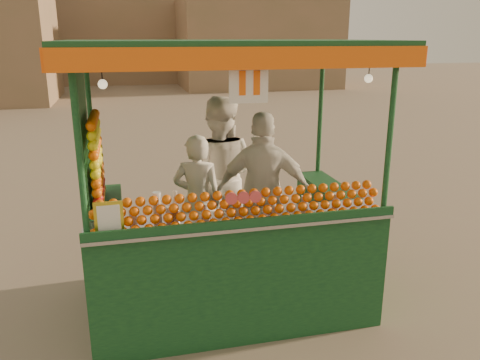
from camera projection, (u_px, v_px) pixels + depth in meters
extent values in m
plane|color=#756853|center=(221.00, 300.00, 5.54)|extent=(90.00, 90.00, 0.00)
cube|color=#89664E|center=(256.00, 44.00, 28.76)|extent=(9.00, 6.00, 5.00)
cube|color=#89664E|center=(102.00, 28.00, 32.05)|extent=(14.00, 7.00, 7.00)
cube|color=#0F381E|center=(228.00, 286.00, 5.52)|extent=(2.90, 1.79, 0.33)
cylinder|color=black|center=(138.00, 294.00, 5.28)|extent=(0.40, 0.11, 0.40)
cylinder|color=black|center=(310.00, 274.00, 5.73)|extent=(0.40, 0.11, 0.40)
cube|color=#0F381E|center=(243.00, 266.00, 4.67)|extent=(2.90, 0.33, 0.89)
cube|color=#0F381E|center=(108.00, 244.00, 5.16)|extent=(0.33, 1.45, 0.89)
cube|color=#0F381E|center=(331.00, 223.00, 5.74)|extent=(0.33, 1.45, 0.89)
cube|color=#B2B2B7|center=(242.00, 220.00, 4.57)|extent=(2.90, 0.51, 0.03)
cylinder|color=#0F381E|center=(79.00, 153.00, 3.90)|extent=(0.06, 0.06, 1.56)
cylinder|color=#0F381E|center=(390.00, 137.00, 4.53)|extent=(0.06, 0.06, 1.56)
cylinder|color=#0F381E|center=(91.00, 120.00, 5.46)|extent=(0.06, 0.06, 1.56)
cylinder|color=#0F381E|center=(320.00, 111.00, 6.09)|extent=(0.06, 0.06, 1.56)
cube|color=#0F381E|center=(226.00, 45.00, 4.76)|extent=(3.13, 2.01, 0.09)
cube|color=#F65E0D|center=(252.00, 58.00, 3.85)|extent=(3.13, 0.04, 0.18)
cube|color=#F65E0D|center=(208.00, 51.00, 5.72)|extent=(3.13, 0.04, 0.18)
cube|color=#F65E0D|center=(60.00, 55.00, 4.43)|extent=(0.04, 2.01, 0.18)
cube|color=#F65E0D|center=(369.00, 53.00, 5.13)|extent=(0.04, 2.01, 0.18)
cylinder|color=#DA4246|center=(243.00, 198.00, 4.35)|extent=(0.11, 0.03, 0.11)
cube|color=gold|center=(109.00, 219.00, 4.11)|extent=(0.25, 0.02, 0.31)
cube|color=white|center=(249.00, 83.00, 3.99)|extent=(0.33, 0.02, 0.33)
sphere|color=#FFE5B2|center=(103.00, 84.00, 3.87)|extent=(0.08, 0.08, 0.08)
sphere|color=#FFE5B2|center=(369.00, 79.00, 4.40)|extent=(0.08, 0.08, 0.08)
imported|color=beige|center=(198.00, 201.00, 5.50)|extent=(0.66, 0.54, 1.55)
imported|color=white|center=(219.00, 176.00, 5.83)|extent=(1.10, 0.97, 1.92)
imported|color=silver|center=(264.00, 193.00, 5.36)|extent=(1.14, 0.72, 1.81)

